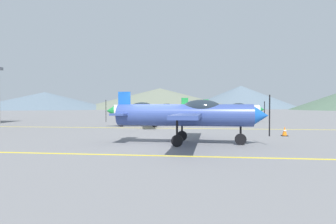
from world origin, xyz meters
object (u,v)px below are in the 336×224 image
object	(u,v)px
airplane_near	(190,114)
airplane_mid	(148,110)
airplane_far	(234,109)
traffic_cone_front	(285,131)
airplane_back	(171,108)

from	to	relation	value
airplane_near	airplane_mid	size ratio (longest dim) A/B	1.00
airplane_mid	airplane_far	world-z (taller)	same
traffic_cone_front	airplane_mid	bearing A→B (deg)	145.33
airplane_near	airplane_far	distance (m)	19.59
airplane_back	traffic_cone_front	xyz separation A→B (m)	(9.68, -24.71, -1.14)
airplane_near	airplane_far	size ratio (longest dim) A/B	1.00
airplane_far	airplane_back	size ratio (longest dim) A/B	1.00
airplane_mid	airplane_far	bearing A→B (deg)	45.00
airplane_mid	airplane_back	size ratio (longest dim) A/B	1.00
airplane_back	traffic_cone_front	world-z (taller)	airplane_back
airplane_far	traffic_cone_front	size ratio (longest dim) A/B	14.25
airplane_near	airplane_back	size ratio (longest dim) A/B	1.00
airplane_near	traffic_cone_front	world-z (taller)	airplane_near
airplane_mid	airplane_back	distance (m)	18.04
airplane_mid	airplane_back	world-z (taller)	same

